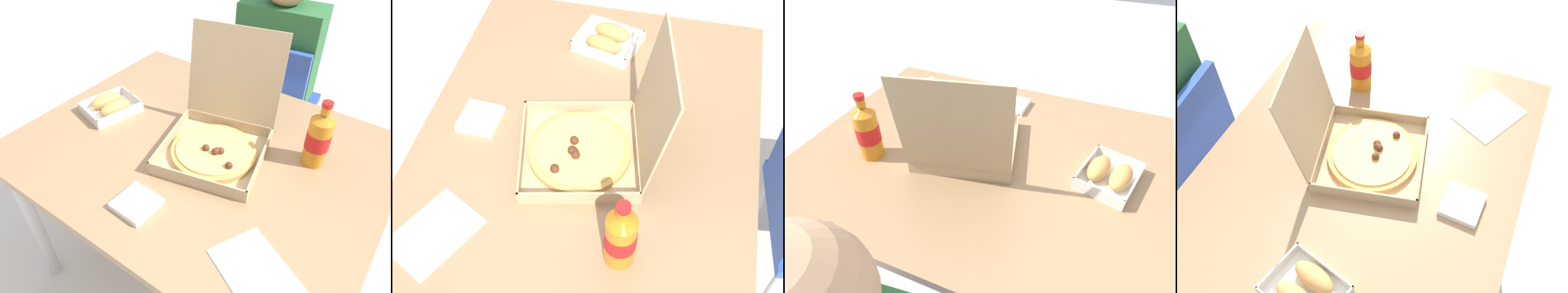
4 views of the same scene
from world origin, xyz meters
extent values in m
plane|color=beige|center=(0.00, 0.00, 0.00)|extent=(10.00, 10.00, 0.00)
cube|color=#997551|center=(0.00, 0.00, 0.69)|extent=(1.17, 0.93, 0.03)
cylinder|color=#B7B7BC|center=(-0.52, -0.40, 0.34)|extent=(0.05, 0.05, 0.68)
cylinder|color=#B7B7BC|center=(-0.52, 0.40, 0.34)|extent=(0.05, 0.05, 0.68)
cylinder|color=#B2B2B7|center=(-0.22, 0.58, 0.21)|extent=(0.03, 0.03, 0.43)
cube|color=tan|center=(0.06, -0.01, 0.71)|extent=(0.37, 0.37, 0.01)
cube|color=tan|center=(0.09, -0.16, 0.74)|extent=(0.31, 0.08, 0.04)
cube|color=tan|center=(-0.09, -0.04, 0.74)|extent=(0.08, 0.31, 0.04)
cube|color=tan|center=(0.21, 0.02, 0.74)|extent=(0.08, 0.31, 0.04)
cube|color=tan|center=(0.02, 0.14, 0.74)|extent=(0.31, 0.08, 0.04)
cube|color=tan|center=(0.02, 0.17, 0.91)|extent=(0.32, 0.13, 0.31)
cylinder|color=tan|center=(0.06, -0.01, 0.72)|extent=(0.27, 0.27, 0.02)
cylinder|color=#EAC666|center=(0.06, -0.01, 0.74)|extent=(0.24, 0.24, 0.01)
sphere|color=#562819|center=(0.09, -0.01, 0.75)|extent=(0.02, 0.02, 0.02)
sphere|color=#562819|center=(0.04, -0.03, 0.75)|extent=(0.02, 0.02, 0.02)
sphere|color=#562819|center=(0.14, -0.05, 0.75)|extent=(0.02, 0.02, 0.02)
sphere|color=#562819|center=(0.08, -0.03, 0.75)|extent=(0.02, 0.02, 0.02)
sphere|color=#562819|center=(0.08, -0.02, 0.75)|extent=(0.02, 0.02, 0.02)
cube|color=white|center=(-0.39, -0.02, 0.71)|extent=(0.19, 0.22, 0.00)
cube|color=silver|center=(-0.41, -0.11, 0.73)|extent=(0.15, 0.04, 0.03)
cube|color=silver|center=(-0.37, 0.07, 0.73)|extent=(0.15, 0.04, 0.03)
cube|color=silver|center=(-0.46, 0.00, 0.73)|extent=(0.05, 0.19, 0.03)
cube|color=silver|center=(-0.32, -0.04, 0.73)|extent=(0.05, 0.19, 0.03)
ellipsoid|color=tan|center=(-0.42, -0.01, 0.74)|extent=(0.08, 0.13, 0.05)
ellipsoid|color=tan|center=(-0.36, -0.03, 0.74)|extent=(0.08, 0.13, 0.05)
cylinder|color=orange|center=(0.33, 0.15, 0.79)|extent=(0.07, 0.07, 0.16)
cone|color=orange|center=(0.33, 0.15, 0.88)|extent=(0.07, 0.07, 0.02)
cylinder|color=orange|center=(0.33, 0.15, 0.91)|extent=(0.03, 0.03, 0.02)
cylinder|color=red|center=(0.33, 0.15, 0.93)|extent=(0.03, 0.03, 0.01)
cylinder|color=red|center=(0.33, 0.15, 0.80)|extent=(0.07, 0.07, 0.06)
cube|color=white|center=(0.37, -0.30, 0.71)|extent=(0.26, 0.23, 0.00)
cube|color=white|center=(0.00, -0.31, 0.72)|extent=(0.12, 0.12, 0.02)
camera|label=1|loc=(0.52, -0.76, 1.49)|focal=33.35mm
camera|label=2|loc=(0.89, 0.20, 1.84)|focal=48.42mm
camera|label=3|loc=(-0.31, 0.78, 1.40)|focal=30.34mm
camera|label=4|loc=(-0.68, -0.32, 1.82)|focal=40.89mm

